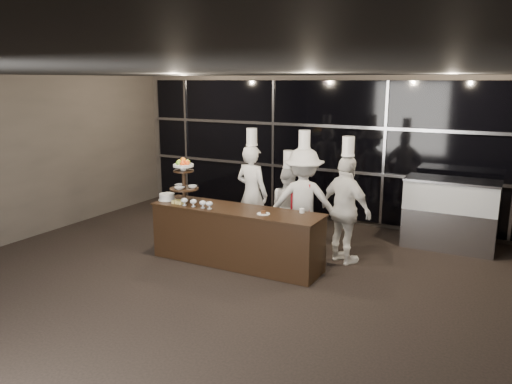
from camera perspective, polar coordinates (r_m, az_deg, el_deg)
The scene contains 14 objects.
room at distance 6.06m, azimuth -8.39°, elevation -0.92°, with size 10.00×10.00×10.00m.
window_wall at distance 10.37m, azimuth 8.02°, elevation 4.78°, with size 8.60×0.10×2.80m.
buffet_counter at distance 8.03m, azimuth -2.28°, elevation -5.04°, with size 2.84×0.74×0.92m.
display_stand at distance 8.35m, azimuth -8.26°, elevation 1.72°, with size 0.48×0.48×0.74m.
compotes at distance 8.01m, azimuth -6.72°, elevation -1.17°, with size 0.59×0.11×0.12m.
layer_cake at distance 8.58m, azimuth -10.12°, elevation -0.55°, with size 0.30×0.30×0.11m.
pastry_squares at distance 8.31m, azimuth -8.84°, elevation -1.13°, with size 0.20×0.13×0.05m.
small_plate at distance 7.56m, azimuth 0.85°, elevation -2.44°, with size 0.20×0.20×0.05m.
chef_cup at distance 7.67m, azimuth 5.28°, elevation -2.13°, with size 0.08×0.08×0.07m, color white.
display_case at distance 9.34m, azimuth 21.31°, elevation -1.97°, with size 1.55×0.68×1.24m.
chef_a at distance 9.03m, azimuth -0.47°, elevation -0.06°, with size 0.71×0.52×2.08m.
chef_b at distance 8.88m, azimuth 3.69°, elevation -1.57°, with size 0.85×0.78×1.71m.
chef_c at distance 8.43m, azimuth 5.41°, elevation -1.06°, with size 1.33×1.05×2.11m.
chef_d at distance 8.09m, azimuth 10.22°, elevation -1.94°, with size 1.11×0.84×2.06m.
Camera 1 is at (3.52, -4.72, 2.91)m, focal length 35.00 mm.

